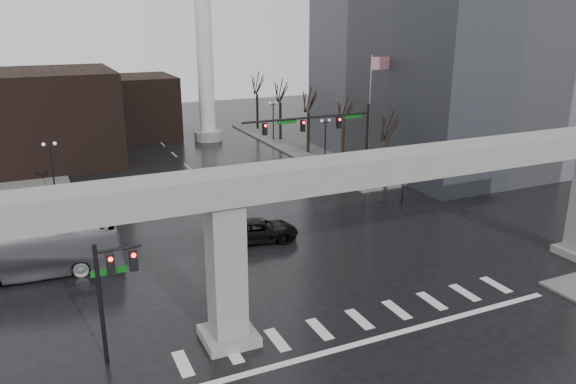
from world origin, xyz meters
TOP-DOWN VIEW (x-y plane):
  - ground at (0.00, 0.00)m, footprint 160.00×160.00m
  - sidewalk_ne at (26.00, 36.00)m, footprint 28.00×36.00m
  - elevated_guideway at (1.26, 0.00)m, footprint 48.00×2.60m
  - building_far_left at (-14.00, 42.00)m, footprint 16.00×14.00m
  - building_far_mid at (-2.00, 52.00)m, footprint 10.00×10.00m
  - smokestack at (6.00, 46.00)m, footprint 3.60×3.60m
  - signal_mast_arm at (8.99, 18.80)m, footprint 12.12×0.43m
  - signal_left_pole at (-12.25, 0.50)m, footprint 2.30×0.30m
  - flagpole_assembly at (15.29, 22.00)m, footprint 2.06×0.12m
  - lamp_right_0 at (13.50, 14.00)m, footprint 1.22×0.32m
  - lamp_right_1 at (13.50, 28.00)m, footprint 1.22×0.32m
  - lamp_right_2 at (13.50, 42.00)m, footprint 1.22×0.32m
  - lamp_left_0 at (-13.50, 14.00)m, footprint 1.22×0.32m
  - lamp_left_1 at (-13.50, 28.00)m, footprint 1.22×0.32m
  - lamp_left_2 at (-13.50, 42.00)m, footprint 1.22×0.32m
  - tree_right_0 at (14.53, 18.02)m, footprint 1.09×1.58m
  - tree_right_1 at (14.53, 26.02)m, footprint 1.09×1.61m
  - tree_right_2 at (14.53, 34.02)m, footprint 1.10×1.63m
  - tree_right_3 at (14.53, 42.02)m, footprint 1.11×1.66m
  - tree_right_4 at (14.53, 50.02)m, footprint 1.12×1.69m
  - pickup_truck at (-0.84, 11.46)m, footprint 6.17×3.74m
  - city_bus at (-15.75, 12.00)m, footprint 11.21×3.66m

SIDE VIEW (x-z plane):
  - ground at x=0.00m, z-range 0.00..0.00m
  - sidewalk_ne at x=26.00m, z-range 0.00..0.15m
  - pickup_truck at x=-0.84m, z-range 0.00..1.60m
  - city_bus at x=-15.75m, z-range 0.00..3.07m
  - tree_right_0 at x=14.53m, z-range -0.97..6.54m
  - tree_right_1 at x=14.53m, z-range -0.99..6.69m
  - tree_right_2 at x=14.53m, z-range -1.01..6.84m
  - tree_right_3 at x=14.53m, z-range -1.03..6.99m
  - tree_right_4 at x=14.53m, z-range -1.05..7.14m
  - lamp_right_0 at x=13.50m, z-range 0.92..6.03m
  - lamp_right_1 at x=13.50m, z-range 0.92..6.03m
  - lamp_right_2 at x=13.50m, z-range 0.92..6.03m
  - lamp_left_0 at x=-13.50m, z-range 0.92..6.03m
  - lamp_left_1 at x=-13.50m, z-range 0.92..6.03m
  - lamp_left_2 at x=-13.50m, z-range 0.92..6.03m
  - building_far_mid at x=-2.00m, z-range 0.00..8.00m
  - signal_left_pole at x=-12.25m, z-range 1.07..7.07m
  - building_far_left at x=-14.00m, z-range 0.00..10.00m
  - signal_mast_arm at x=8.99m, z-range 1.83..9.83m
  - elevated_guideway at x=1.26m, z-range 2.53..11.23m
  - flagpole_assembly at x=15.29m, z-range 1.53..13.53m
  - smokestack at x=6.00m, z-range -1.65..28.35m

